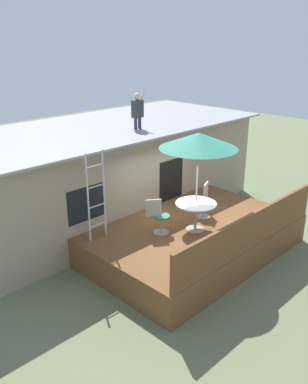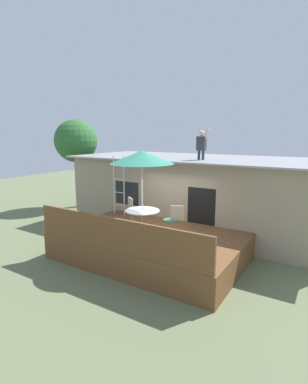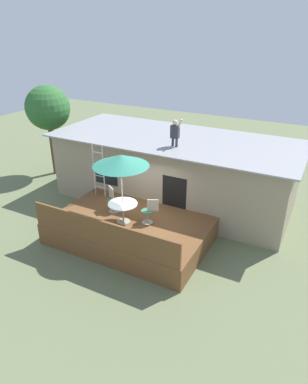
# 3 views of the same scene
# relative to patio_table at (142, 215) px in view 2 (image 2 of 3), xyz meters

# --- Properties ---
(ground_plane) EXTENTS (40.00, 40.00, 0.00)m
(ground_plane) POSITION_rel_patio_table_xyz_m (0.17, 0.29, -1.39)
(ground_plane) COLOR #66704C
(house) EXTENTS (10.50, 4.50, 2.90)m
(house) POSITION_rel_patio_table_xyz_m (0.17, 3.89, 0.07)
(house) COLOR gray
(house) RESTS_ON ground
(deck) EXTENTS (5.56, 3.74, 0.80)m
(deck) POSITION_rel_patio_table_xyz_m (0.17, 0.29, -0.99)
(deck) COLOR brown
(deck) RESTS_ON ground
(deck_railing) EXTENTS (5.46, 0.08, 0.90)m
(deck_railing) POSITION_rel_patio_table_xyz_m (0.17, -1.53, -0.14)
(deck_railing) COLOR brown
(deck_railing) RESTS_ON deck
(patio_table) EXTENTS (1.04, 1.04, 0.74)m
(patio_table) POSITION_rel_patio_table_xyz_m (0.00, 0.00, 0.00)
(patio_table) COLOR #A59E8C
(patio_table) RESTS_ON deck
(patio_umbrella) EXTENTS (1.90, 1.90, 2.54)m
(patio_umbrella) POSITION_rel_patio_table_xyz_m (-0.00, 0.00, 1.76)
(patio_umbrella) COLOR silver
(patio_umbrella) RESTS_ON deck
(step_ladder) EXTENTS (0.52, 0.04, 2.20)m
(step_ladder) POSITION_rel_patio_table_xyz_m (-2.02, 1.42, 0.51)
(step_ladder) COLOR silver
(step_ladder) RESTS_ON deck
(person_figure) EXTENTS (0.47, 0.20, 1.11)m
(person_figure) POSITION_rel_patio_table_xyz_m (0.67, 2.83, 2.12)
(person_figure) COLOR #33384C
(person_figure) RESTS_ON house
(patio_chair_left) EXTENTS (0.56, 0.46, 0.92)m
(patio_chair_left) POSITION_rel_patio_table_xyz_m (-0.80, 0.54, -0.13)
(patio_chair_left) COLOR #A59E8C
(patio_chair_left) RESTS_ON deck
(patio_chair_right) EXTENTS (0.59, 0.44, 0.92)m
(patio_chair_right) POSITION_rel_patio_table_xyz_m (0.84, 0.39, -0.13)
(patio_chair_right) COLOR #A59E8C
(patio_chair_right) RESTS_ON deck
(backyard_tree) EXTENTS (2.19, 2.19, 4.57)m
(backyard_tree) POSITION_rel_patio_table_xyz_m (-6.69, 3.81, 2.05)
(backyard_tree) COLOR brown
(backyard_tree) RESTS_ON ground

